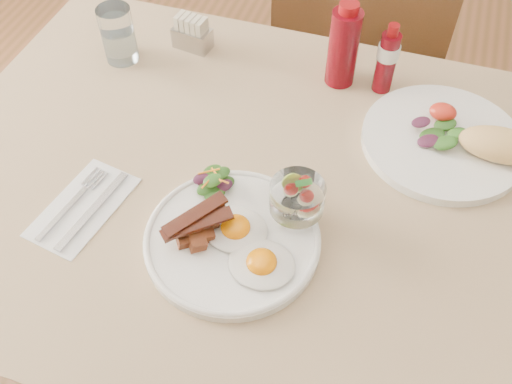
# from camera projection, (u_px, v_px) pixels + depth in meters

# --- Properties ---
(table) EXTENTS (1.33, 0.88, 0.75)m
(table) POSITION_uv_depth(u_px,v_px,m) (294.00, 220.00, 1.05)
(table) COLOR #503119
(table) RESTS_ON ground
(chair_far) EXTENTS (0.42, 0.42, 0.93)m
(chair_far) POSITION_uv_depth(u_px,v_px,m) (357.00, 64.00, 1.55)
(chair_far) COLOR #503119
(chair_far) RESTS_ON ground
(main_plate) EXTENTS (0.28, 0.28, 0.02)m
(main_plate) POSITION_uv_depth(u_px,v_px,m) (232.00, 240.00, 0.90)
(main_plate) COLOR white
(main_plate) RESTS_ON table
(fried_eggs) EXTENTS (0.17, 0.14, 0.03)m
(fried_eggs) POSITION_uv_depth(u_px,v_px,m) (248.00, 245.00, 0.88)
(fried_eggs) COLOR silver
(fried_eggs) RESTS_ON main_plate
(bacon_potato_pile) EXTENTS (0.10, 0.10, 0.05)m
(bacon_potato_pile) POSITION_uv_depth(u_px,v_px,m) (197.00, 227.00, 0.88)
(bacon_potato_pile) COLOR maroon
(bacon_potato_pile) RESTS_ON main_plate
(side_salad) EXTENTS (0.07, 0.07, 0.04)m
(side_salad) POSITION_uv_depth(u_px,v_px,m) (214.00, 183.00, 0.94)
(side_salad) COLOR #1A4312
(side_salad) RESTS_ON main_plate
(fruit_cup) EXTENTS (0.09, 0.09, 0.09)m
(fruit_cup) POSITION_uv_depth(u_px,v_px,m) (297.00, 197.00, 0.88)
(fruit_cup) COLOR white
(fruit_cup) RESTS_ON main_plate
(second_plate) EXTENTS (0.32, 0.29, 0.07)m
(second_plate) POSITION_uv_depth(u_px,v_px,m) (456.00, 141.00, 1.02)
(second_plate) COLOR white
(second_plate) RESTS_ON table
(ketchup_bottle) EXTENTS (0.07, 0.07, 0.18)m
(ketchup_bottle) POSITION_uv_depth(u_px,v_px,m) (344.00, 46.00, 1.10)
(ketchup_bottle) COLOR #56040D
(ketchup_bottle) RESTS_ON table
(hot_sauce_bottle) EXTENTS (0.05, 0.05, 0.15)m
(hot_sauce_bottle) POSITION_uv_depth(u_px,v_px,m) (387.00, 59.00, 1.09)
(hot_sauce_bottle) COLOR #56040D
(hot_sauce_bottle) RESTS_ON table
(sugar_caddy) EXTENTS (0.09, 0.06, 0.07)m
(sugar_caddy) POSITION_uv_depth(u_px,v_px,m) (192.00, 34.00, 1.21)
(sugar_caddy) COLOR #B4B3B8
(sugar_caddy) RESTS_ON table
(water_glass) EXTENTS (0.07, 0.07, 0.12)m
(water_glass) POSITION_uv_depth(u_px,v_px,m) (119.00, 37.00, 1.17)
(water_glass) COLOR white
(water_glass) RESTS_ON table
(napkin_cutlery) EXTENTS (0.14, 0.21, 0.01)m
(napkin_cutlery) POSITION_uv_depth(u_px,v_px,m) (83.00, 207.00, 0.95)
(napkin_cutlery) COLOR white
(napkin_cutlery) RESTS_ON table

